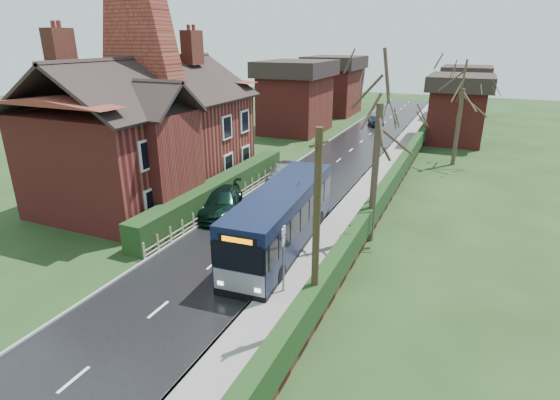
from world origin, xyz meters
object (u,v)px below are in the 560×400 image
at_px(brick_house, 150,129).
at_px(bus_stop_sign, 284,250).
at_px(bus, 282,219).
at_px(telegraph_pole, 316,235).
at_px(car_silver, 283,172).
at_px(car_green, 222,201).

relative_size(brick_house, bus_stop_sign, 4.90).
bearing_deg(brick_house, bus, -20.00).
bearing_deg(telegraph_pole, car_silver, 132.51).
xyz_separation_m(brick_house, telegraph_pole, (14.53, -9.41, -0.71)).
bearing_deg(bus_stop_sign, car_silver, 101.38).
height_order(bus, bus_stop_sign, bus).
bearing_deg(telegraph_pole, brick_house, 162.65).
bearing_deg(brick_house, bus_stop_sign, -31.56).
bearing_deg(car_green, telegraph_pole, -64.59).
distance_m(car_silver, car_green, 7.23).
height_order(brick_house, bus_stop_sign, brick_house).
relative_size(car_silver, bus_stop_sign, 1.41).
bearing_deg(bus, bus_stop_sign, -69.39).
xyz_separation_m(bus, car_silver, (-4.23, 9.97, -0.80)).
distance_m(bus, car_silver, 10.86).
relative_size(brick_house, bus, 1.43).
height_order(bus, telegraph_pole, telegraph_pole).
xyz_separation_m(brick_house, car_silver, (6.70, 5.99, -3.66)).
bearing_deg(car_green, bus_stop_sign, -65.21).
bearing_deg(car_silver, bus, -72.40).
relative_size(brick_house, car_silver, 3.47).
bearing_deg(bus_stop_sign, bus, 102.41).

